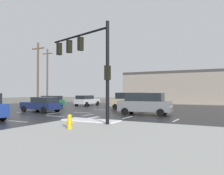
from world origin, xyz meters
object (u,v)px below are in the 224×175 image
at_px(suv_grey, 145,103).
at_px(sedan_silver, 87,100).
at_px(suv_tan, 131,100).
at_px(sedan_navy, 42,104).
at_px(sedan_green, 49,101).
at_px(fire_hydrant, 70,121).
at_px(utility_pole_distant, 47,75).
at_px(traffic_signal_mast, 87,56).
at_px(utility_pole_far, 38,73).

distance_m(suv_grey, sedan_silver, 15.81).
xyz_separation_m(suv_tan, suv_grey, (3.86, -5.67, 0.00)).
distance_m(suv_tan, sedan_navy, 10.49).
bearing_deg(suv_grey, sedan_green, 159.58).
relative_size(fire_hydrant, utility_pole_distant, 0.08).
distance_m(traffic_signal_mast, fire_hydrant, 5.22).
relative_size(fire_hydrant, sedan_silver, 0.17).
xyz_separation_m(fire_hydrant, suv_grey, (0.55, 10.52, 0.55)).
bearing_deg(suv_tan, suv_grey, -59.57).
bearing_deg(traffic_signal_mast, utility_pole_far, -16.80).
bearing_deg(sedan_navy, traffic_signal_mast, 156.26).
bearing_deg(traffic_signal_mast, sedan_green, -21.51).
bearing_deg(sedan_silver, utility_pole_far, 148.97).
height_order(sedan_silver, utility_pole_far, utility_pole_far).
xyz_separation_m(traffic_signal_mast, suv_tan, (-2.36, 13.04, -3.50)).
height_order(suv_tan, sedan_green, suv_tan).
bearing_deg(suv_tan, fire_hydrant, -82.25).
height_order(suv_grey, utility_pole_far, utility_pole_far).
relative_size(suv_grey, sedan_green, 1.08).
height_order(traffic_signal_mast, fire_hydrant, traffic_signal_mast).
bearing_deg(utility_pole_far, utility_pole_distant, 124.48).
bearing_deg(fire_hydrant, suv_tan, 101.56).
relative_size(suv_tan, utility_pole_far, 0.55).
height_order(traffic_signal_mast, sedan_navy, traffic_signal_mast).
xyz_separation_m(traffic_signal_mast, utility_pole_distant, (-19.84, 17.30, 0.42)).
xyz_separation_m(traffic_signal_mast, sedan_silver, (-11.27, 16.71, -3.74)).
xyz_separation_m(suv_grey, sedan_navy, (-10.54, -2.42, -0.24)).
xyz_separation_m(traffic_signal_mast, sedan_navy, (-9.04, 4.96, -3.74)).
distance_m(suv_grey, sedan_green, 16.15).
bearing_deg(sedan_green, sedan_navy, 129.34).
xyz_separation_m(traffic_signal_mast, fire_hydrant, (0.95, -3.14, -4.06)).
distance_m(fire_hydrant, utility_pole_far, 21.46).
bearing_deg(sedan_green, fire_hydrant, 137.52).
bearing_deg(utility_pole_far, suv_tan, 11.49).
bearing_deg(sedan_green, utility_pole_far, 48.74).
bearing_deg(utility_pole_far, sedan_navy, -42.02).
relative_size(fire_hydrant, sedan_green, 0.17).
relative_size(fire_hydrant, sedan_navy, 0.17).
bearing_deg(suv_tan, traffic_signal_mast, -83.57).
height_order(traffic_signal_mast, suv_tan, traffic_signal_mast).
bearing_deg(suv_tan, sedan_navy, -133.36).
relative_size(traffic_signal_mast, utility_pole_distant, 0.67).
relative_size(sedan_green, utility_pole_far, 0.51).
xyz_separation_m(sedan_green, utility_pole_far, (-1.03, -1.10, 3.83)).
height_order(suv_tan, sedan_silver, suv_tan).
height_order(traffic_signal_mast, sedan_green, traffic_signal_mast).
bearing_deg(sedan_navy, suv_tan, -124.54).
xyz_separation_m(fire_hydrant, sedan_silver, (-12.22, 19.85, 0.32)).
relative_size(traffic_signal_mast, utility_pole_far, 0.72).
bearing_deg(suv_tan, utility_pole_far, -172.32).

